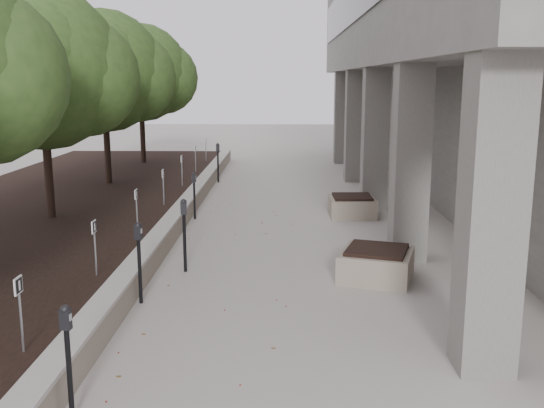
# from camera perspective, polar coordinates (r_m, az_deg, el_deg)

# --- Properties ---
(ground) EXTENTS (90.00, 90.00, 0.00)m
(ground) POSITION_cam_1_polar(r_m,az_deg,el_deg) (7.51, -5.69, -17.92)
(ground) COLOR #A6A199
(ground) RESTS_ON ground
(retaining_wall) EXTENTS (0.39, 26.00, 0.50)m
(retaining_wall) POSITION_cam_1_polar(r_m,az_deg,el_deg) (16.09, -8.42, -0.97)
(retaining_wall) COLOR gray
(retaining_wall) RESTS_ON ground
(planting_bed) EXTENTS (7.00, 26.00, 0.40)m
(planting_bed) POSITION_cam_1_polar(r_m,az_deg,el_deg) (17.10, -20.65, -1.03)
(planting_bed) COLOR black
(planting_bed) RESTS_ON ground
(crabapple_tree_3) EXTENTS (4.60, 4.00, 5.44)m
(crabapple_tree_3) POSITION_cam_1_polar(r_m,az_deg,el_deg) (15.56, -20.35, 8.70)
(crabapple_tree_3) COLOR #2C4B1C
(crabapple_tree_3) RESTS_ON planting_bed
(crabapple_tree_4) EXTENTS (4.60, 4.00, 5.44)m
(crabapple_tree_4) POSITION_cam_1_polar(r_m,az_deg,el_deg) (20.30, -15.20, 9.49)
(crabapple_tree_4) COLOR #2C4B1C
(crabapple_tree_4) RESTS_ON planting_bed
(crabapple_tree_5) EXTENTS (4.60, 4.00, 5.44)m
(crabapple_tree_5) POSITION_cam_1_polar(r_m,az_deg,el_deg) (25.14, -12.01, 9.94)
(crabapple_tree_5) COLOR #2C4B1C
(crabapple_tree_5) RESTS_ON planting_bed
(parking_sign_2) EXTENTS (0.04, 0.22, 0.96)m
(parking_sign_2) POSITION_cam_1_polar(r_m,az_deg,el_deg) (8.18, -22.19, -9.44)
(parking_sign_2) COLOR black
(parking_sign_2) RESTS_ON planting_bed
(parking_sign_3) EXTENTS (0.04, 0.22, 0.96)m
(parking_sign_3) POSITION_cam_1_polar(r_m,az_deg,el_deg) (10.86, -16.02, -3.94)
(parking_sign_3) COLOR black
(parking_sign_3) RESTS_ON planting_bed
(parking_sign_4) EXTENTS (0.04, 0.22, 0.96)m
(parking_sign_4) POSITION_cam_1_polar(r_m,az_deg,el_deg) (13.67, -12.38, -0.63)
(parking_sign_4) COLOR black
(parking_sign_4) RESTS_ON planting_bed
(parking_sign_5) EXTENTS (0.04, 0.22, 0.96)m
(parking_sign_5) POSITION_cam_1_polar(r_m,az_deg,el_deg) (16.55, -9.99, 1.54)
(parking_sign_5) COLOR black
(parking_sign_5) RESTS_ON planting_bed
(parking_sign_6) EXTENTS (0.04, 0.22, 0.96)m
(parking_sign_6) POSITION_cam_1_polar(r_m,az_deg,el_deg) (19.46, -8.32, 3.07)
(parking_sign_6) COLOR black
(parking_sign_6) RESTS_ON planting_bed
(parking_sign_7) EXTENTS (0.04, 0.22, 0.96)m
(parking_sign_7) POSITION_cam_1_polar(r_m,az_deg,el_deg) (22.40, -7.08, 4.19)
(parking_sign_7) COLOR black
(parking_sign_7) RESTS_ON planting_bed
(parking_sign_8) EXTENTS (0.04, 0.22, 0.96)m
(parking_sign_8) POSITION_cam_1_polar(r_m,az_deg,el_deg) (25.35, -6.12, 5.05)
(parking_sign_8) COLOR black
(parking_sign_8) RESTS_ON planting_bed
(parking_meter_1) EXTENTS (0.14, 0.11, 1.33)m
(parking_meter_1) POSITION_cam_1_polar(r_m,az_deg,el_deg) (7.24, -18.26, -13.76)
(parking_meter_1) COLOR black
(parking_meter_1) RESTS_ON ground
(parking_meter_2) EXTENTS (0.16, 0.12, 1.44)m
(parking_meter_2) POSITION_cam_1_polar(r_m,az_deg,el_deg) (12.01, -8.09, -2.90)
(parking_meter_2) COLOR black
(parking_meter_2) RESTS_ON ground
(parking_meter_3) EXTENTS (0.15, 0.12, 1.39)m
(parking_meter_3) POSITION_cam_1_polar(r_m,az_deg,el_deg) (10.47, -12.14, -5.36)
(parking_meter_3) COLOR black
(parking_meter_3) RESTS_ON ground
(parking_meter_4) EXTENTS (0.13, 0.10, 1.27)m
(parking_meter_4) POSITION_cam_1_polar(r_m,az_deg,el_deg) (16.54, -7.18, 0.77)
(parking_meter_4) COLOR black
(parking_meter_4) RESTS_ON ground
(parking_meter_5) EXTENTS (0.16, 0.13, 1.43)m
(parking_meter_5) POSITION_cam_1_polar(r_m,az_deg,el_deg) (22.39, -5.01, 3.81)
(parking_meter_5) COLOR black
(parking_meter_5) RESTS_ON ground
(planter_front) EXTENTS (1.60, 1.60, 0.60)m
(planter_front) POSITION_cam_1_polar(r_m,az_deg,el_deg) (11.74, 9.61, -5.44)
(planter_front) COLOR gray
(planter_front) RESTS_ON ground
(planter_back) EXTENTS (1.25, 1.25, 0.57)m
(planter_back) POSITION_cam_1_polar(r_m,az_deg,el_deg) (16.97, 7.40, -0.17)
(planter_back) COLOR gray
(planter_back) RESTS_ON ground
(berry_scatter) EXTENTS (3.30, 14.10, 0.02)m
(berry_scatter) POSITION_cam_1_polar(r_m,az_deg,el_deg) (12.10, -3.38, -6.20)
(berry_scatter) COLOR maroon
(berry_scatter) RESTS_ON ground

